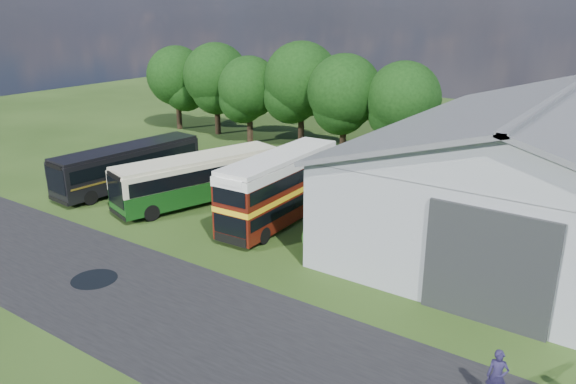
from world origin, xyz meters
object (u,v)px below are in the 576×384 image
Objects in this scene: storage_shed at (554,163)px; visitor_a at (497,377)px; bus_green_single at (199,178)px; bus_dark_single at (128,166)px; bus_maroon_double at (280,189)px.

visitor_a is at bearing -83.56° from storage_shed.
storage_shed reaches higher than visitor_a.
storage_shed is 21.70m from bus_green_single.
bus_green_single is 1.04× the size of bus_dark_single.
visitor_a is at bearing -32.94° from bus_maroon_double.
storage_shed is 27.86m from bus_dark_single.
storage_shed is 2.50× the size of bus_maroon_double.
storage_shed is 13.01× the size of visitor_a.
bus_dark_single is at bearing -158.16° from bus_green_single.
storage_shed is at bearing 38.10° from bus_green_single.
bus_maroon_double is 5.20× the size of visitor_a.
visitor_a is at bearing -5.31° from bus_green_single.
storage_shed is at bearing 22.45° from bus_dark_single.
bus_maroon_double reaches higher than visitor_a.
bus_dark_single is (-12.84, -0.80, -0.48)m from bus_maroon_double.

